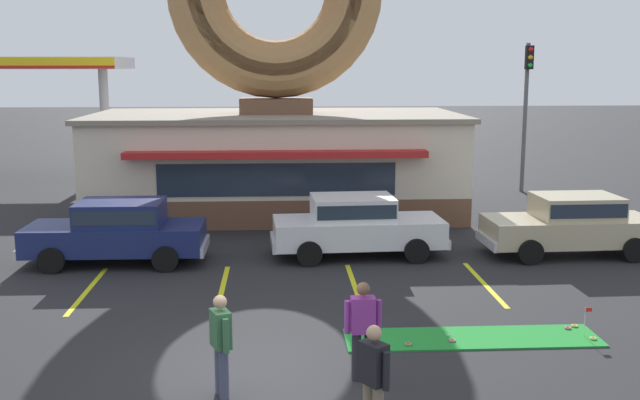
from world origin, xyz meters
TOP-DOWN VIEW (x-y plane):
  - ground_plane at (0.00, 0.00)m, footprint 160.00×160.00m
  - donut_shop_building at (0.46, 13.94)m, footprint 12.30×6.75m
  - putting_mat at (4.04, 1.55)m, footprint 4.68×1.15m
  - mini_donut_near_left at (2.80, 1.21)m, footprint 0.13×0.13m
  - mini_donut_near_right at (6.22, 1.31)m, footprint 0.13×0.13m
  - mini_donut_mid_left at (5.97, 1.88)m, footprint 0.13×0.13m
  - mini_donut_mid_centre at (6.15, 1.99)m, footprint 0.13×0.13m
  - mini_donut_mid_right at (2.30, 1.09)m, footprint 0.13×0.13m
  - mini_donut_far_left at (3.63, 1.35)m, footprint 0.13×0.13m
  - golf_ball at (3.62, 1.63)m, footprint 0.04×0.04m
  - putting_flag_pin at (6.17, 1.51)m, footprint 0.13×0.01m
  - car_navy at (-3.56, 7.33)m, footprint 4.57×2.00m
  - car_champagne at (8.23, 7.53)m, footprint 4.60×2.07m
  - car_white at (2.53, 7.70)m, footprint 4.64×2.14m
  - pedestrian_blue_sweater_man at (1.82, -0.15)m, footprint 0.60×0.25m
  - pedestrian_hooded_kid at (-0.38, -0.61)m, footprint 0.36×0.56m
  - pedestrian_leather_jacket_man at (1.75, -2.04)m, footprint 0.41×0.51m
  - trash_bin at (-4.92, 11.02)m, footprint 0.57×0.57m
  - traffic_light_pole at (10.19, 17.45)m, footprint 0.28×0.47m
  - gas_station_canopy at (-10.62, 22.25)m, footprint 9.00×4.46m
  - parking_stripe_left at (-3.78, 5.00)m, footprint 0.12×3.60m
  - parking_stripe_mid_left at (-0.78, 5.00)m, footprint 0.12×3.60m
  - parking_stripe_centre at (2.22, 5.00)m, footprint 0.12×3.60m
  - parking_stripe_mid_right at (5.22, 5.00)m, footprint 0.12×3.60m

SIDE VIEW (x-z plane):
  - ground_plane at x=0.00m, z-range 0.00..0.00m
  - parking_stripe_left at x=-3.78m, z-range 0.00..0.01m
  - parking_stripe_mid_left at x=-0.78m, z-range 0.00..0.01m
  - parking_stripe_centre at x=2.22m, z-range 0.00..0.01m
  - parking_stripe_mid_right at x=5.22m, z-range 0.00..0.01m
  - putting_mat at x=4.04m, z-range 0.00..0.03m
  - mini_donut_near_left at x=2.80m, z-range 0.03..0.07m
  - mini_donut_near_right at x=6.22m, z-range 0.03..0.07m
  - mini_donut_mid_left at x=5.97m, z-range 0.03..0.07m
  - mini_donut_mid_centre at x=6.15m, z-range 0.03..0.07m
  - mini_donut_mid_right at x=2.30m, z-range 0.03..0.07m
  - mini_donut_far_left at x=3.63m, z-range 0.03..0.07m
  - golf_ball at x=3.62m, z-range 0.03..0.07m
  - putting_flag_pin at x=6.17m, z-range 0.16..0.71m
  - trash_bin at x=-4.92m, z-range 0.01..0.99m
  - car_navy at x=-3.56m, z-range 0.07..1.67m
  - car_champagne at x=8.23m, z-range 0.07..1.67m
  - car_white at x=2.53m, z-range 0.07..1.67m
  - pedestrian_leather_jacket_man at x=1.75m, z-range 0.08..1.67m
  - pedestrian_hooded_kid at x=-0.38m, z-range 0.08..1.67m
  - pedestrian_blue_sweater_man at x=1.82m, z-range 0.08..1.70m
  - traffic_light_pole at x=10.19m, z-range 0.81..6.61m
  - donut_shop_building at x=0.46m, z-range -1.74..9.22m
  - gas_station_canopy at x=-10.62m, z-range 2.21..7.51m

